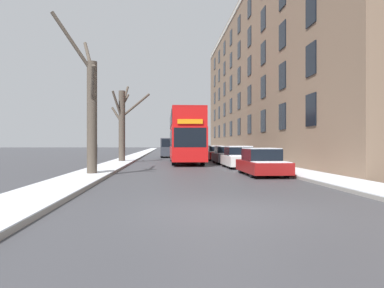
{
  "coord_description": "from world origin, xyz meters",
  "views": [
    {
      "loc": [
        -1.64,
        -8.78,
        1.61
      ],
      "look_at": [
        0.18,
        16.79,
        1.6
      ],
      "focal_mm": 35.0,
      "sensor_mm": 36.0,
      "label": 1
    }
  ],
  "objects_px": {
    "bare_tree_left_1": "(122,122)",
    "double_decker_bus": "(186,134)",
    "oncoming_van": "(169,147)",
    "parked_car_2": "(226,155)",
    "parked_car_0": "(262,163)",
    "bare_tree_left_0": "(91,109)",
    "pedestrian_left_sidewalk": "(93,156)",
    "parked_car_1": "(239,158)",
    "parked_car_3": "(216,153)"
  },
  "relations": [
    {
      "from": "parked_car_0",
      "to": "parked_car_1",
      "type": "distance_m",
      "value": 6.03
    },
    {
      "from": "bare_tree_left_1",
      "to": "parked_car_1",
      "type": "relative_size",
      "value": 1.6
    },
    {
      "from": "bare_tree_left_0",
      "to": "parked_car_2",
      "type": "distance_m",
      "value": 14.62
    },
    {
      "from": "bare_tree_left_1",
      "to": "pedestrian_left_sidewalk",
      "type": "distance_m",
      "value": 12.88
    },
    {
      "from": "bare_tree_left_1",
      "to": "parked_car_0",
      "type": "relative_size",
      "value": 1.51
    },
    {
      "from": "bare_tree_left_1",
      "to": "parked_car_1",
      "type": "distance_m",
      "value": 11.61
    },
    {
      "from": "parked_car_3",
      "to": "parked_car_0",
      "type": "bearing_deg",
      "value": -90.0
    },
    {
      "from": "double_decker_bus",
      "to": "oncoming_van",
      "type": "distance_m",
      "value": 13.74
    },
    {
      "from": "bare_tree_left_1",
      "to": "pedestrian_left_sidewalk",
      "type": "xyz_separation_m",
      "value": [
        -0.05,
        -12.65,
        -2.45
      ]
    },
    {
      "from": "bare_tree_left_0",
      "to": "pedestrian_left_sidewalk",
      "type": "distance_m",
      "value": 2.43
    },
    {
      "from": "bare_tree_left_1",
      "to": "double_decker_bus",
      "type": "distance_m",
      "value": 5.52
    },
    {
      "from": "bare_tree_left_0",
      "to": "parked_car_1",
      "type": "distance_m",
      "value": 10.86
    },
    {
      "from": "bare_tree_left_0",
      "to": "double_decker_bus",
      "type": "relative_size",
      "value": 0.69
    },
    {
      "from": "parked_car_2",
      "to": "parked_car_3",
      "type": "bearing_deg",
      "value": 90.0
    },
    {
      "from": "bare_tree_left_1",
      "to": "parked_car_2",
      "type": "relative_size",
      "value": 1.64
    },
    {
      "from": "bare_tree_left_0",
      "to": "double_decker_bus",
      "type": "distance_m",
      "value": 13.56
    },
    {
      "from": "double_decker_bus",
      "to": "parked_car_1",
      "type": "relative_size",
      "value": 2.65
    },
    {
      "from": "bare_tree_left_1",
      "to": "pedestrian_left_sidewalk",
      "type": "height_order",
      "value": "bare_tree_left_1"
    },
    {
      "from": "bare_tree_left_0",
      "to": "parked_car_0",
      "type": "xyz_separation_m",
      "value": [
        8.62,
        0.03,
        -2.67
      ]
    },
    {
      "from": "parked_car_2",
      "to": "pedestrian_left_sidewalk",
      "type": "distance_m",
      "value": 13.81
    },
    {
      "from": "bare_tree_left_1",
      "to": "oncoming_van",
      "type": "distance_m",
      "value": 13.49
    },
    {
      "from": "parked_car_3",
      "to": "parked_car_1",
      "type": "bearing_deg",
      "value": -90.0
    },
    {
      "from": "parked_car_1",
      "to": "pedestrian_left_sidewalk",
      "type": "distance_m",
      "value": 10.14
    },
    {
      "from": "bare_tree_left_0",
      "to": "parked_car_2",
      "type": "xyz_separation_m",
      "value": [
        8.62,
        11.51,
        -2.66
      ]
    },
    {
      "from": "parked_car_0",
      "to": "parked_car_2",
      "type": "height_order",
      "value": "parked_car_2"
    },
    {
      "from": "bare_tree_left_1",
      "to": "parked_car_1",
      "type": "height_order",
      "value": "bare_tree_left_1"
    },
    {
      "from": "parked_car_2",
      "to": "oncoming_van",
      "type": "distance_m",
      "value": 15.21
    },
    {
      "from": "double_decker_bus",
      "to": "parked_car_0",
      "type": "xyz_separation_m",
      "value": [
        3.23,
        -12.38,
        -1.78
      ]
    },
    {
      "from": "parked_car_1",
      "to": "parked_car_2",
      "type": "height_order",
      "value": "parked_car_1"
    },
    {
      "from": "pedestrian_left_sidewalk",
      "to": "bare_tree_left_0",
      "type": "bearing_deg",
      "value": 3.3
    },
    {
      "from": "bare_tree_left_0",
      "to": "parked_car_1",
      "type": "xyz_separation_m",
      "value": [
        8.62,
        6.06,
        -2.64
      ]
    },
    {
      "from": "parked_car_2",
      "to": "parked_car_1",
      "type": "bearing_deg",
      "value": -90.0
    },
    {
      "from": "oncoming_van",
      "to": "bare_tree_left_1",
      "type": "bearing_deg",
      "value": -107.97
    },
    {
      "from": "parked_car_1",
      "to": "parked_car_2",
      "type": "relative_size",
      "value": 1.02
    },
    {
      "from": "bare_tree_left_1",
      "to": "double_decker_bus",
      "type": "height_order",
      "value": "bare_tree_left_1"
    },
    {
      "from": "bare_tree_left_0",
      "to": "parked_car_3",
      "type": "xyz_separation_m",
      "value": [
        8.62,
        17.66,
        -2.65
      ]
    },
    {
      "from": "parked_car_2",
      "to": "oncoming_van",
      "type": "height_order",
      "value": "oncoming_van"
    },
    {
      "from": "parked_car_0",
      "to": "double_decker_bus",
      "type": "bearing_deg",
      "value": 104.64
    },
    {
      "from": "parked_car_3",
      "to": "pedestrian_left_sidewalk",
      "type": "bearing_deg",
      "value": -117.01
    },
    {
      "from": "double_decker_bus",
      "to": "parked_car_2",
      "type": "height_order",
      "value": "double_decker_bus"
    },
    {
      "from": "double_decker_bus",
      "to": "oncoming_van",
      "type": "bearing_deg",
      "value": 95.19
    },
    {
      "from": "parked_car_0",
      "to": "bare_tree_left_1",
      "type": "bearing_deg",
      "value": 122.7
    },
    {
      "from": "bare_tree_left_0",
      "to": "parked_car_0",
      "type": "bearing_deg",
      "value": 0.17
    },
    {
      "from": "parked_car_3",
      "to": "pedestrian_left_sidewalk",
      "type": "height_order",
      "value": "pedestrian_left_sidewalk"
    },
    {
      "from": "parked_car_2",
      "to": "parked_car_3",
      "type": "distance_m",
      "value": 6.15
    },
    {
      "from": "bare_tree_left_1",
      "to": "double_decker_bus",
      "type": "bearing_deg",
      "value": -10.34
    },
    {
      "from": "parked_car_3",
      "to": "pedestrian_left_sidewalk",
      "type": "xyz_separation_m",
      "value": [
        -8.63,
        -16.92,
        0.33
      ]
    },
    {
      "from": "parked_car_2",
      "to": "pedestrian_left_sidewalk",
      "type": "bearing_deg",
      "value": -128.67
    },
    {
      "from": "double_decker_bus",
      "to": "pedestrian_left_sidewalk",
      "type": "xyz_separation_m",
      "value": [
        -5.39,
        -11.67,
        -1.43
      ]
    },
    {
      "from": "parked_car_2",
      "to": "bare_tree_left_1",
      "type": "bearing_deg",
      "value": 167.69
    }
  ]
}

